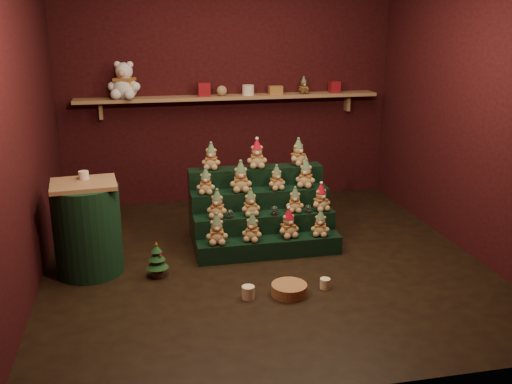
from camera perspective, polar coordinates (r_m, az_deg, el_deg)
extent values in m
plane|color=black|center=(5.43, 0.79, -6.94)|extent=(4.00, 4.00, 0.00)
cube|color=black|center=(7.02, -2.86, 10.46)|extent=(4.00, 0.10, 2.80)
cube|color=black|center=(3.10, 9.17, 1.61)|extent=(4.00, 0.10, 2.80)
cube|color=black|center=(5.00, -22.88, 6.40)|extent=(0.10, 4.00, 2.80)
cube|color=black|center=(5.82, 21.15, 7.95)|extent=(0.10, 4.00, 2.80)
cube|color=#A27A51|center=(6.86, -2.61, 9.46)|extent=(3.60, 0.26, 0.04)
cube|color=#A27A51|center=(6.87, -15.26, 7.88)|extent=(0.04, 0.12, 0.20)
cube|color=#A27A51|center=(7.33, 9.11, 8.82)|extent=(0.04, 0.12, 0.20)
cube|color=black|center=(5.51, 1.36, -5.57)|extent=(1.40, 0.22, 0.18)
cube|color=black|center=(5.67, 0.86, -3.89)|extent=(1.40, 0.22, 0.36)
cube|color=black|center=(5.84, 0.39, -2.31)|extent=(1.40, 0.22, 0.54)
cube|color=black|center=(6.02, -0.05, -0.82)|extent=(1.40, 0.22, 0.72)
cylinder|color=black|center=(5.49, -2.60, -2.51)|extent=(0.06, 0.06, 0.02)
sphere|color=silver|center=(5.47, -2.60, -2.10)|extent=(0.06, 0.06, 0.06)
cylinder|color=black|center=(5.57, 1.85, -2.19)|extent=(0.07, 0.07, 0.03)
sphere|color=silver|center=(5.55, 1.86, -1.74)|extent=(0.07, 0.07, 0.07)
cylinder|color=black|center=(5.66, 5.22, -1.96)|extent=(0.06, 0.06, 0.02)
sphere|color=silver|center=(5.64, 5.23, -1.57)|extent=(0.06, 0.06, 0.06)
cube|color=#A27A51|center=(5.15, -16.89, 0.76)|extent=(0.59, 0.51, 0.04)
cylinder|color=black|center=(5.28, -16.49, -3.65)|extent=(0.59, 0.59, 0.81)
cylinder|color=beige|center=(5.23, -16.85, 1.63)|extent=(0.09, 0.09, 0.07)
cylinder|color=#443018|center=(5.20, -9.80, -8.07)|extent=(0.10, 0.10, 0.05)
cone|color=#153A1C|center=(5.15, -9.86, -6.93)|extent=(0.20, 0.20, 0.10)
cone|color=#153A1C|center=(5.12, -9.90, -6.23)|extent=(0.15, 0.15, 0.09)
cone|color=#153A1C|center=(5.10, -9.94, -5.56)|extent=(0.10, 0.10, 0.07)
cone|color=orange|center=(5.08, -9.96, -5.05)|extent=(0.03, 0.03, 0.03)
cylinder|color=#F5E9B5|center=(4.74, -0.78, -10.00)|extent=(0.11, 0.11, 0.11)
cylinder|color=#F5E9B5|center=(4.94, 6.92, -9.07)|extent=(0.09, 0.09, 0.09)
cylinder|color=#AD7A45|center=(4.81, 3.34, -9.71)|extent=(0.34, 0.34, 0.09)
cube|color=maroon|center=(6.78, -5.23, 10.18)|extent=(0.14, 0.14, 0.16)
cylinder|color=beige|center=(6.86, -0.78, 10.16)|extent=(0.14, 0.14, 0.12)
cube|color=maroon|center=(7.15, 7.85, 10.37)|extent=(0.12, 0.12, 0.14)
sphere|color=tan|center=(6.81, -3.44, 10.08)|extent=(0.12, 0.12, 0.12)
cube|color=#DA551E|center=(6.94, 1.98, 10.14)|extent=(0.16, 0.10, 0.10)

